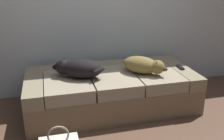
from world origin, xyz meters
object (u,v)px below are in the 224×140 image
object	(u,v)px
dog_dark	(79,68)
tv_remote	(180,67)
couch	(111,90)
dog_tan	(143,65)

from	to	relation	value
dog_dark	tv_remote	size ratio (longest dim) A/B	3.87
couch	tv_remote	bearing A→B (deg)	-4.01
couch	dog_tan	size ratio (longest dim) A/B	3.94
dog_dark	dog_tan	world-z (taller)	dog_dark
couch	dog_dark	distance (m)	0.50
dog_dark	tv_remote	world-z (taller)	dog_dark
dog_dark	dog_tan	distance (m)	0.73
dog_dark	dog_tan	bearing A→B (deg)	-4.59
dog_tan	tv_remote	world-z (taller)	dog_tan
couch	dog_dark	xyz separation A→B (m)	(-0.37, -0.05, 0.33)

